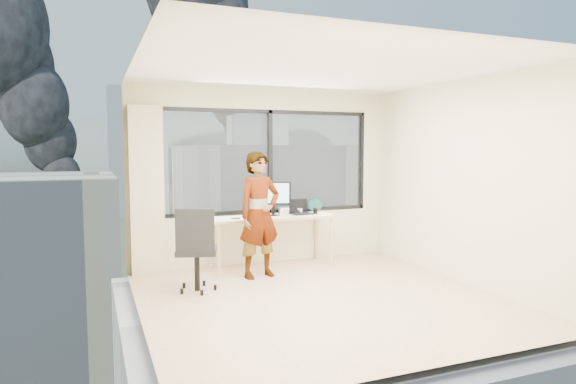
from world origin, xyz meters
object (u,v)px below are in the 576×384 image
desk (271,241)px  handbag (315,205)px  game_console (290,210)px  laptop (302,207)px  chair (197,248)px  person (259,215)px  monitor (274,198)px

desk → handbag: 0.96m
game_console → laptop: size_ratio=0.95×
chair → person: person is taller
desk → monitor: (0.06, 0.06, 0.63)m
game_console → laptop: (0.11, -0.23, 0.06)m
monitor → game_console: (0.32, 0.17, -0.21)m
desk → laptop: size_ratio=5.44×
desk → game_console: 0.60m
monitor → laptop: monitor is taller
person → game_console: size_ratio=5.34×
person → laptop: size_ratio=5.09×
desk → monitor: 0.63m
desk → chair: 1.52m
person → monitor: (0.40, 0.55, 0.16)m
person → laptop: person is taller
chair → monitor: (1.31, 0.89, 0.48)m
chair → laptop: bearing=41.4°
person → game_console: person is taller
game_console → monitor: bearing=-149.9°
monitor → person: bearing=-108.5°
chair → game_console: bearing=48.8°
monitor → desk: bearing=-117.3°
laptop → handbag: bearing=30.6°
game_console → laptop: laptop is taller
desk → laptop: bearing=-0.6°
monitor → handbag: (0.74, 0.17, -0.15)m
chair → handbag: (2.06, 1.06, 0.32)m
desk → game_console: game_console is taller
person → chair: bearing=-173.2°
chair → monitor: size_ratio=2.08×
laptop → person: bearing=-154.8°
chair → game_console: 1.96m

